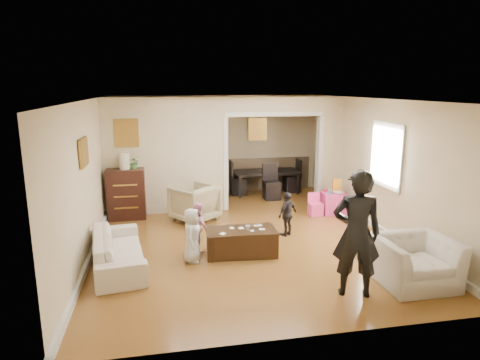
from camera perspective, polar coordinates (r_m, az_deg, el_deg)
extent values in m
plane|color=olive|center=(8.27, 0.26, -7.42)|extent=(7.00, 7.00, 0.00)
cube|color=beige|center=(9.55, -9.97, 3.19)|extent=(2.75, 0.18, 2.60)
cube|color=beige|center=(10.34, 11.92, 3.83)|extent=(0.55, 0.18, 2.60)
cube|color=beige|center=(9.78, 4.65, 10.20)|extent=(2.22, 0.18, 0.35)
cube|color=white|center=(8.46, 19.31, 3.19)|extent=(0.03, 0.95, 1.10)
cube|color=brown|center=(9.40, -15.15, 6.19)|extent=(0.45, 0.03, 0.55)
cube|color=brown|center=(7.20, -20.46, 3.57)|extent=(0.03, 0.55, 0.40)
cube|color=brown|center=(11.42, 2.39, 6.92)|extent=(0.45, 0.03, 0.55)
imported|color=beige|center=(7.08, -16.16, -9.08)|extent=(0.99, 1.98, 0.56)
imported|color=tan|center=(9.04, -6.19, -3.14)|extent=(1.18, 1.18, 0.78)
imported|color=beige|center=(6.70, 22.64, -10.20)|extent=(1.08, 0.95, 0.70)
cube|color=black|center=(9.44, -15.16, -1.84)|extent=(0.80, 0.45, 1.10)
cylinder|color=#EDE4C1|center=(9.29, -15.41, 2.51)|extent=(0.22, 0.22, 0.36)
imported|color=#447C37|center=(9.28, -14.17, 2.35)|extent=(0.26, 0.22, 0.29)
cube|color=#331E10|center=(7.28, 0.18, -8.39)|extent=(1.23, 0.69, 0.45)
imported|color=silver|center=(7.16, 1.05, -6.50)|extent=(0.10, 0.10, 0.08)
cube|color=#DD3A86|center=(9.78, 12.49, -3.05)|extent=(0.53, 0.53, 0.48)
cube|color=yellow|center=(9.83, 13.01, -0.67)|extent=(0.20, 0.08, 0.30)
cylinder|color=#23A6AF|center=(9.63, 12.14, -1.57)|extent=(0.08, 0.08, 0.08)
cube|color=red|center=(9.78, 11.64, -1.42)|extent=(0.09, 0.08, 0.05)
imported|color=silver|center=(9.63, 13.12, -1.71)|extent=(0.21, 0.21, 0.05)
imported|color=black|center=(11.35, 3.46, -0.24)|extent=(1.80, 1.06, 0.62)
imported|color=black|center=(5.92, 15.54, -7.03)|extent=(0.74, 0.59, 1.78)
imported|color=silver|center=(6.96, -6.53, -7.46)|extent=(0.39, 0.50, 0.91)
imported|color=pink|center=(7.40, -5.63, -6.35)|extent=(0.43, 0.50, 0.87)
imported|color=black|center=(8.15, 6.46, -4.60)|extent=(0.53, 0.47, 0.86)
cube|color=white|center=(7.42, 2.58, -6.16)|extent=(0.11, 0.09, 0.00)
cube|color=white|center=(7.40, 2.14, -6.21)|extent=(0.07, 0.09, 0.00)
cube|color=white|center=(7.14, 1.66, -6.90)|extent=(0.07, 0.08, 0.00)
cube|color=white|center=(7.01, -2.38, -7.29)|extent=(0.13, 0.12, 0.00)
cube|color=white|center=(7.27, 0.14, -6.54)|extent=(0.10, 0.11, 0.00)
cube|color=white|center=(7.28, -1.11, -6.53)|extent=(0.09, 0.11, 0.00)
cube|color=white|center=(7.23, 3.01, -6.68)|extent=(0.11, 0.09, 0.00)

